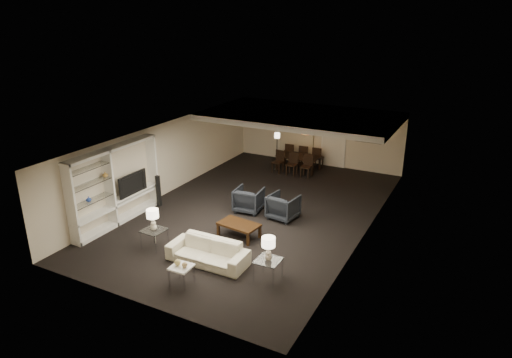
{
  "coord_description": "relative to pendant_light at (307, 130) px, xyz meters",
  "views": [
    {
      "loc": [
        6.15,
        -11.81,
        6.01
      ],
      "look_at": [
        0.0,
        0.0,
        1.1
      ],
      "focal_mm": 32.0,
      "sensor_mm": 36.0,
      "label": 1
    }
  ],
  "objects": [
    {
      "name": "television",
      "position": [
        -3.58,
        -5.55,
        -0.84
      ],
      "size": [
        1.15,
        0.15,
        0.66
      ],
      "primitive_type": "imported",
      "rotation": [
        0.0,
        0.0,
        1.57
      ],
      "color": "black",
      "rests_on": "media_unit"
    },
    {
      "name": "table_lamp_right",
      "position": [
        1.78,
        -6.87,
        -1.09
      ],
      "size": [
        0.36,
        0.36,
        0.59
      ],
      "primitive_type": null,
      "rotation": [
        0.0,
        0.0,
        0.11
      ],
      "color": "beige",
      "rests_on": "side_table_right"
    },
    {
      "name": "dining_table",
      "position": [
        -0.67,
        0.87,
        -1.63
      ],
      "size": [
        1.67,
        0.93,
        0.59
      ],
      "primitive_type": "imported",
      "rotation": [
        0.0,
        0.0,
        -0.0
      ],
      "color": "black",
      "rests_on": "floor"
    },
    {
      "name": "chair_nl",
      "position": [
        -1.27,
        0.22,
        -1.48
      ],
      "size": [
        0.45,
        0.45,
        0.87
      ],
      "primitive_type": null,
      "rotation": [
        0.0,
        0.0,
        -0.12
      ],
      "color": "black",
      "rests_on": "floor"
    },
    {
      "name": "side_table_right",
      "position": [
        1.78,
        -6.87,
        -1.65
      ],
      "size": [
        0.57,
        0.57,
        0.53
      ],
      "primitive_type": null,
      "rotation": [
        0.0,
        0.0,
        0.0
      ],
      "color": "silver",
      "rests_on": "floor"
    },
    {
      "name": "armchair_right",
      "position": [
        0.68,
        -3.57,
        -1.53
      ],
      "size": [
        0.92,
        0.94,
        0.77
      ],
      "primitive_type": "imported",
      "rotation": [
        0.0,
        0.0,
        3.02
      ],
      "color": "black",
      "rests_on": "floor"
    },
    {
      "name": "vase_blue",
      "position": [
        -3.61,
        -7.15,
        -0.78
      ],
      "size": [
        0.15,
        0.15,
        0.16
      ],
      "primitive_type": "imported",
      "color": "#2644A5",
      "rests_on": "media_unit"
    },
    {
      "name": "marble_table",
      "position": [
        0.08,
        -7.97,
        -1.68
      ],
      "size": [
        0.49,
        0.49,
        0.48
      ],
      "primitive_type": null,
      "rotation": [
        0.0,
        0.0,
        0.03
      ],
      "color": "white",
      "rests_on": "floor"
    },
    {
      "name": "painting",
      "position": [
        1.8,
        1.96,
        -0.37
      ],
      "size": [
        0.95,
        0.04,
        0.65
      ],
      "primitive_type": "cube",
      "color": "#142D38",
      "rests_on": "wall_back"
    },
    {
      "name": "armchair_left",
      "position": [
        -0.52,
        -3.57,
        -1.53
      ],
      "size": [
        0.91,
        0.93,
        0.77
      ],
      "primitive_type": "imported",
      "rotation": [
        0.0,
        0.0,
        3.24
      ],
      "color": "black",
      "rests_on": "floor"
    },
    {
      "name": "sofa",
      "position": [
        0.08,
        -6.87,
        -1.62
      ],
      "size": [
        2.09,
        0.84,
        0.61
      ],
      "primitive_type": "imported",
      "rotation": [
        0.0,
        0.0,
        0.02
      ],
      "color": "beige",
      "rests_on": "floor"
    },
    {
      "name": "wall_left",
      "position": [
        -3.8,
        -3.5,
        -0.67
      ],
      "size": [
        0.02,
        11.0,
        2.5
      ],
      "primitive_type": "cube",
      "color": "beige",
      "rests_on": "ground"
    },
    {
      "name": "door",
      "position": [
        0.4,
        1.97,
        -0.87
      ],
      "size": [
        0.9,
        0.05,
        2.1
      ],
      "primitive_type": "cube",
      "color": "silver",
      "rests_on": "wall_back"
    },
    {
      "name": "pendant_light",
      "position": [
        0.0,
        0.0,
        0.0
      ],
      "size": [
        0.52,
        0.52,
        0.24
      ],
      "primitive_type": "cylinder",
      "color": "#D8591E",
      "rests_on": "ceiling_soffit"
    },
    {
      "name": "floor_lamp",
      "position": [
        -1.45,
        0.51,
        -1.16
      ],
      "size": [
        0.24,
        0.24,
        1.52
      ],
      "primitive_type": null,
      "rotation": [
        0.0,
        0.0,
        0.11
      ],
      "color": "black",
      "rests_on": "floor"
    },
    {
      "name": "gold_gourd_b",
      "position": [
        0.18,
        -7.97,
        -1.38
      ],
      "size": [
        0.13,
        0.13,
        0.13
      ],
      "primitive_type": "sphere",
      "color": "tan",
      "rests_on": "marble_table"
    },
    {
      "name": "wall_back",
      "position": [
        -0.3,
        2.0,
        -0.67
      ],
      "size": [
        7.0,
        0.02,
        2.5
      ],
      "primitive_type": "cube",
      "color": "beige",
      "rests_on": "ground"
    },
    {
      "name": "wall_right",
      "position": [
        3.2,
        -3.5,
        -0.67
      ],
      "size": [
        0.02,
        11.0,
        2.5
      ],
      "primitive_type": "cube",
      "color": "beige",
      "rests_on": "ground"
    },
    {
      "name": "ceiling",
      "position": [
        -0.3,
        -3.5,
        0.58
      ],
      "size": [
        7.0,
        11.0,
        0.02
      ],
      "primitive_type": "cube",
      "color": "silver",
      "rests_on": "ground"
    },
    {
      "name": "gold_gourd_a",
      "position": [
        -0.02,
        -7.97,
        -1.37
      ],
      "size": [
        0.15,
        0.15,
        0.15
      ],
      "primitive_type": "sphere",
      "color": "#D0BC6E",
      "rests_on": "marble_table"
    },
    {
      "name": "table_lamp_left",
      "position": [
        -1.62,
        -6.87,
        -1.09
      ],
      "size": [
        0.34,
        0.34,
        0.59
      ],
      "primitive_type": null,
      "rotation": [
        0.0,
        0.0,
        0.04
      ],
      "color": "beige",
      "rests_on": "side_table_left"
    },
    {
      "name": "floor_speaker",
      "position": [
        -3.32,
        -4.57,
        -1.4
      ],
      "size": [
        0.12,
        0.12,
        1.04
      ],
      "primitive_type": "cube",
      "rotation": [
        0.0,
        0.0,
        -0.09
      ],
      "color": "black",
      "rests_on": "floor"
    },
    {
      "name": "media_unit",
      "position": [
        -3.61,
        -6.1,
        -0.74
      ],
      "size": [
        0.38,
        3.4,
        2.35
      ],
      "primitive_type": null,
      "color": "white",
      "rests_on": "wall_left"
    },
    {
      "name": "chair_nr",
      "position": [
        -0.07,
        0.22,
        -1.48
      ],
      "size": [
        0.41,
        0.41,
        0.87
      ],
      "primitive_type": null,
      "rotation": [
        0.0,
        0.0,
        -0.01
      ],
      "color": "black",
      "rests_on": "floor"
    },
    {
      "name": "chair_fr",
      "position": [
        -0.07,
        1.52,
        -1.48
      ],
      "size": [
        0.41,
        0.41,
        0.87
      ],
      "primitive_type": null,
      "rotation": [
        0.0,
        0.0,
        3.13
      ],
      "color": "black",
      "rests_on": "floor"
    },
    {
      "name": "floor",
      "position": [
        -0.3,
        -3.5,
        -1.92
      ],
      "size": [
        11.0,
        11.0,
        0.0
      ],
      "primitive_type": "plane",
      "color": "black",
      "rests_on": "ground"
    },
    {
      "name": "chair_nm",
      "position": [
        -0.67,
        0.22,
        -1.48
      ],
      "size": [
        0.41,
        0.41,
        0.87
      ],
      "primitive_type": null,
      "rotation": [
        0.0,
        0.0,
        -0.0
      ],
      "color": "black",
      "rests_on": "floor"
    },
    {
      "name": "side_table_left",
      "position": [
        -1.62,
        -6.87,
        -1.65
      ],
      "size": [
        0.59,
        0.59,
        0.53
      ],
      "primitive_type": null,
      "rotation": [
        0.0,
        0.0,
        -0.04
      ],
      "color": "white",
      "rests_on": "floor"
    },
    {
      "name": "vase_amber",
      "position": [
        -3.61,
        -6.46,
        -0.28
      ],
      "size": [
        0.15,
        0.15,
        0.16
      ],
      "primitive_type": "imported",
      "color": "#BB8A3E",
      "rests_on": "media_unit"
    },
    {
      "name": "coffee_table",
      "position": [
        0.08,
        -5.27,
        -1.72
      ],
      "size": [
        1.22,
        0.8,
        0.41
      ],
      "primitive_type": null,
      "rotation": [
        0.0,
        0.0,
        -0.13
      ],
      "color": "black",
      "rests_on": "floor"
    },
    {
      "name": "wall_front",
      "position": [
        -0.3,
        -9.0,
        -0.67
      ],
      "size": [
        7.0,
        0.02,
        2.5
      ],
      "primitive_type": "cube",
      "color": "beige",
      "rests_on": "ground"
    },
    {
      "name": "chair_fl",
      "position": [
        -1.27,
        1.52,
        -1.48
      ],
      "size": [
        0.41,
        0.41,
        0.87
      ],
      "primitive_type": null,
      "rotation": [
        0.0,
        0.0,
        3.16
      ],
      "color": "black",
      "rests_on": "floor"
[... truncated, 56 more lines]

